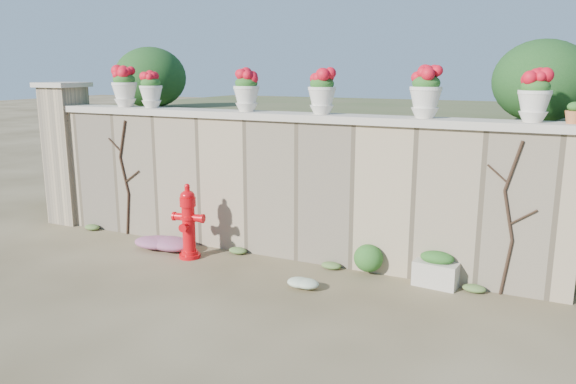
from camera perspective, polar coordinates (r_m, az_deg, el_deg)
The scene contains 21 objects.
ground at distance 7.05m, azimuth -7.91°, elevation -10.33°, with size 80.00×80.00×0.00m, color #4D4026.
stone_wall at distance 8.24m, azimuth -1.19°, elevation 0.43°, with size 8.00×0.40×2.00m, color #9B8867.
wall_cap at distance 8.09m, azimuth -1.23°, elevation 7.73°, with size 8.10×0.52×0.10m, color #BEB6A1.
gate_pillar at distance 10.71m, azimuth -21.46°, elevation 3.76°, with size 0.72×0.72×2.48m.
raised_fill at distance 11.14m, azimuth 6.30°, elevation 3.52°, with size 9.00×6.00×2.00m, color #384C23.
back_shrub_left at distance 10.83m, azimuth -13.79°, elevation 11.23°, with size 1.30×1.30×1.10m, color #143814.
back_shrub_right at distance 8.39m, azimuth 24.42°, elevation 10.23°, with size 1.30×1.30×1.10m, color #143814.
vine_left at distance 9.56m, azimuth -16.24°, elevation 1.56°, with size 0.60×0.04×1.91m.
vine_right at distance 7.18m, azimuth 21.57°, elevation -2.33°, with size 0.60×0.04×1.91m.
fire_hydrant at distance 8.25m, azimuth -10.08°, elevation -2.94°, with size 0.48×0.34×1.10m.
planter_box at distance 7.45m, azimuth 14.84°, elevation -7.64°, with size 0.57×0.37×0.45m.
green_shrub at distance 7.67m, azimuth 7.91°, elevation -6.34°, with size 0.55×0.50×0.52m, color #1E5119.
magenta_clump at distance 8.77m, azimuth -12.64°, elevation -5.06°, with size 0.92×0.61×0.25m, color #CC28A3.
white_flowers at distance 7.18m, azimuth 1.50°, elevation -9.02°, with size 0.50×0.40×0.18m, color white.
urn_pot_0 at distance 9.63m, azimuth -16.27°, elevation 10.17°, with size 0.41×0.41×0.64m.
urn_pot_1 at distance 9.29m, azimuth -13.75°, elevation 10.02°, with size 0.36×0.36×0.56m.
urn_pot_2 at distance 8.29m, azimuth -4.24°, elevation 10.19°, with size 0.38×0.38×0.59m.
urn_pot_3 at distance 7.77m, azimuth 3.47°, elevation 10.07°, with size 0.38×0.38×0.60m.
urn_pot_4 at distance 7.35m, azimuth 13.81°, elevation 9.74°, with size 0.40×0.40×0.63m.
urn_pot_5 at distance 7.19m, azimuth 23.76°, elevation 8.85°, with size 0.38×0.38×0.59m.
terracotta_pot at distance 7.20m, azimuth 27.06°, elevation 7.08°, with size 0.20×0.20×0.24m.
Camera 1 is at (3.66, -5.38, 2.72)m, focal length 35.00 mm.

